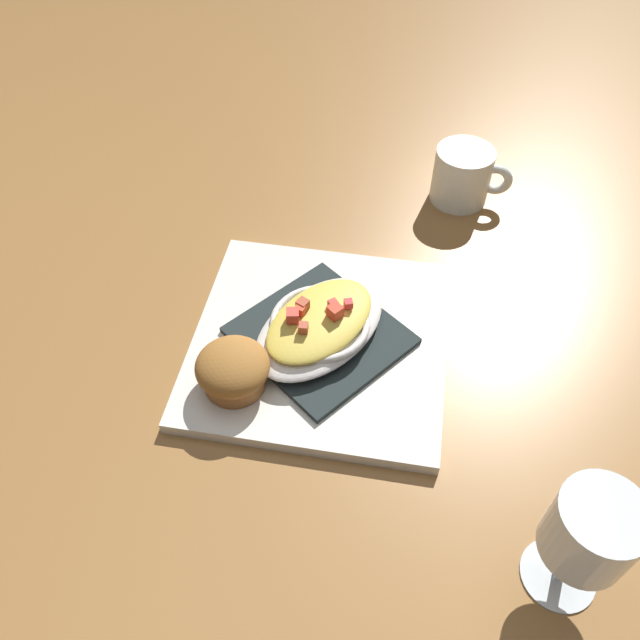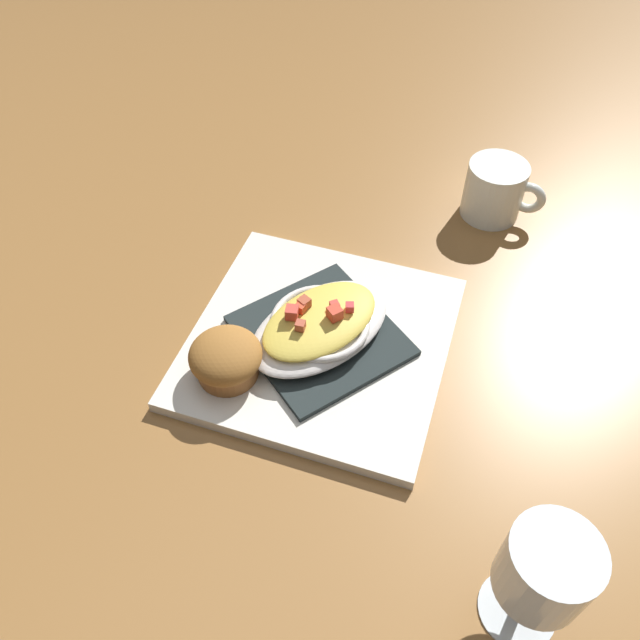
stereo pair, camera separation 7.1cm
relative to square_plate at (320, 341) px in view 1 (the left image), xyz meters
The scene contains 7 objects.
ground_plane 0.01m from the square_plate, ahead, with size 2.60×2.60×0.00m, color olive.
square_plate is the anchor object (origin of this frame).
folded_napkin 0.01m from the square_plate, ahead, with size 0.16×0.17×0.01m, color #242C2C.
gratin_dish 0.03m from the square_plate, ahead, with size 0.19×0.21×0.05m.
muffin 0.12m from the square_plate, 41.38° to the left, with size 0.08×0.08×0.05m.
coffee_mug 0.34m from the square_plate, 120.16° to the right, with size 0.11×0.08×0.08m.
stemmed_glass 0.35m from the square_plate, 135.05° to the left, with size 0.07×0.07×0.13m.
Camera 1 is at (-0.05, 0.46, 0.58)m, focal length 35.98 mm.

